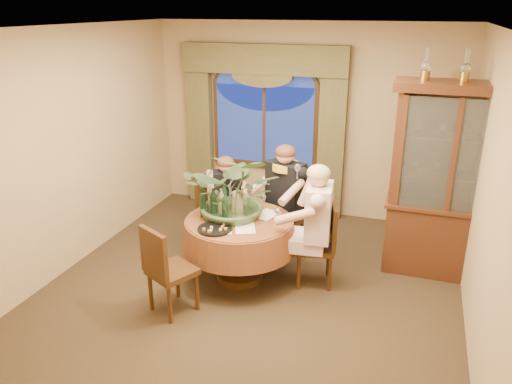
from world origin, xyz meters
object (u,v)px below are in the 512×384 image
(oil_lamp_right, at_px, (507,67))
(chair_back_right, at_px, (283,218))
(person_back, at_px, (226,203))
(stoneware_vase, at_px, (237,203))
(person_pink, at_px, (318,228))
(wine_bottle_1, at_px, (203,203))
(wine_bottle_4, at_px, (211,198))
(china_cabinet, at_px, (449,183))
(chair_back, at_px, (215,213))
(chair_front_left, at_px, (172,269))
(wine_bottle_3, at_px, (225,207))
(person_scarf, at_px, (285,200))
(wine_bottle_2, at_px, (213,202))
(olive_bowl, at_px, (239,219))
(wine_bottle_0, at_px, (224,197))
(oil_lamp_left, at_px, (426,64))
(chair_right, at_px, (315,244))
(centerpiece_plant, at_px, (236,159))
(dining_table, at_px, (239,249))
(wine_bottle_5, at_px, (221,203))
(oil_lamp_center, at_px, (466,65))

(oil_lamp_right, relative_size, chair_back_right, 0.35)
(person_back, relative_size, stoneware_vase, 4.66)
(person_pink, xyz_separation_m, stoneware_vase, (-0.95, 0.05, 0.16))
(wine_bottle_1, relative_size, wine_bottle_4, 1.00)
(china_cabinet, height_order, chair_back, china_cabinet)
(chair_front_left, bearing_deg, wine_bottle_4, 114.78)
(chair_back_right, height_order, wine_bottle_3, wine_bottle_3)
(person_scarf, xyz_separation_m, wine_bottle_2, (-0.62, -0.80, 0.20))
(china_cabinet, height_order, wine_bottle_1, china_cabinet)
(chair_back, relative_size, person_scarf, 0.67)
(olive_bowl, distance_m, wine_bottle_0, 0.39)
(person_scarf, height_order, wine_bottle_1, person_scarf)
(chair_front_left, bearing_deg, stoneware_vase, 97.33)
(person_pink, bearing_deg, chair_front_left, 118.81)
(oil_lamp_left, relative_size, wine_bottle_4, 1.03)
(chair_front_left, height_order, wine_bottle_0, wine_bottle_0)
(wine_bottle_0, xyz_separation_m, wine_bottle_2, (-0.06, -0.19, 0.00))
(wine_bottle_4, bearing_deg, stoneware_vase, 6.62)
(oil_lamp_left, bearing_deg, chair_back, -174.32)
(wine_bottle_0, bearing_deg, chair_right, -0.30)
(centerpiece_plant, bearing_deg, chair_back_right, 61.88)
(chair_front_left, relative_size, stoneware_vase, 3.58)
(chair_front_left, relative_size, centerpiece_plant, 0.80)
(person_pink, height_order, wine_bottle_4, person_pink)
(oil_lamp_right, bearing_deg, dining_table, -160.79)
(chair_back, height_order, stoneware_vase, stoneware_vase)
(chair_back_right, height_order, chair_back, same)
(dining_table, relative_size, wine_bottle_2, 3.95)
(chair_back, xyz_separation_m, wine_bottle_5, (0.36, -0.64, 0.44))
(chair_back, bearing_deg, wine_bottle_5, 78.20)
(china_cabinet, distance_m, chair_back, 2.84)
(oil_lamp_center, bearing_deg, wine_bottle_1, -159.87)
(person_back, relative_size, centerpiece_plant, 1.04)
(chair_back, bearing_deg, wine_bottle_0, 83.62)
(person_back, bearing_deg, wine_bottle_3, 79.51)
(oil_lamp_left, relative_size, wine_bottle_1, 1.03)
(wine_bottle_2, bearing_deg, person_scarf, 52.18)
(dining_table, distance_m, wine_bottle_5, 0.58)
(stoneware_vase, bearing_deg, oil_lamp_left, 21.94)
(person_scarf, distance_m, stoneware_vase, 0.79)
(centerpiece_plant, bearing_deg, wine_bottle_3, -110.37)
(chair_back, relative_size, wine_bottle_5, 2.91)
(dining_table, xyz_separation_m, chair_back, (-0.57, 0.66, 0.10))
(china_cabinet, xyz_separation_m, oil_lamp_center, (0.00, 0.00, 1.29))
(stoneware_vase, bearing_deg, wine_bottle_3, -105.43)
(centerpiece_plant, bearing_deg, person_scarf, 61.52)
(person_scarf, distance_m, centerpiece_plant, 1.07)
(oil_lamp_right, xyz_separation_m, wine_bottle_2, (-2.88, -0.89, -1.50))
(chair_back_right, xyz_separation_m, wine_bottle_2, (-0.61, -0.78, 0.44))
(chair_back_right, bearing_deg, wine_bottle_4, 65.70)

